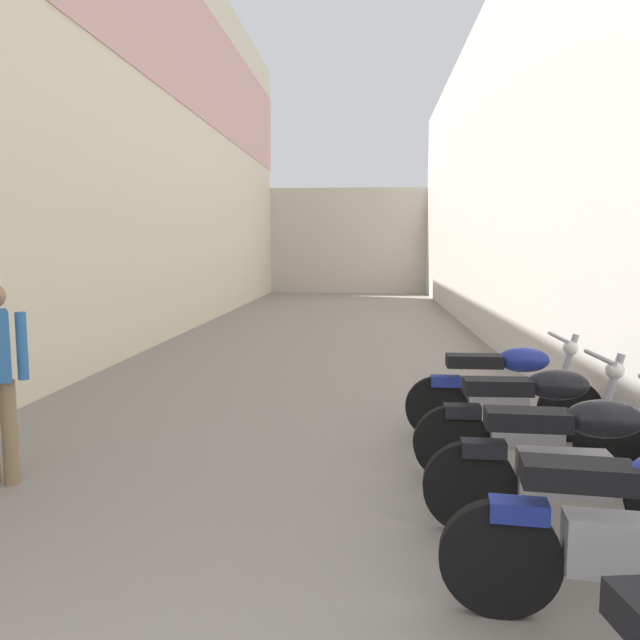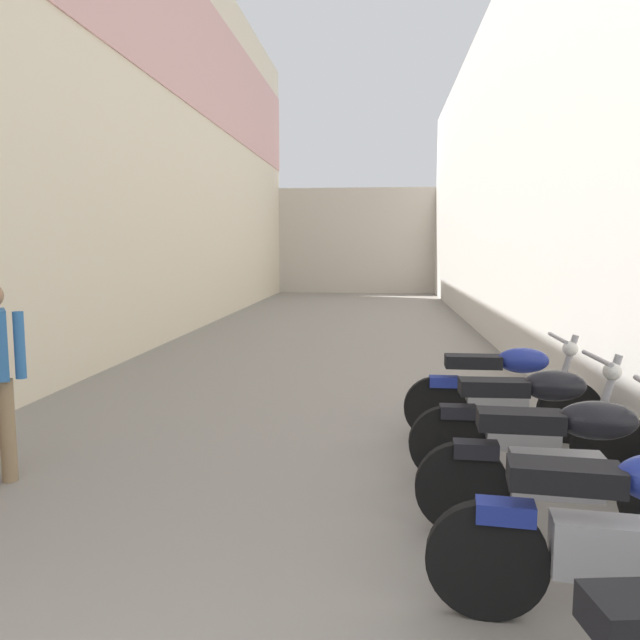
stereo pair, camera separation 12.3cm
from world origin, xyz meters
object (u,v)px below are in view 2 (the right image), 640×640
Objects in this scene: motorcycle_fourth at (530,421)px; motorcycle_second at (627,534)px; motorcycle_fifth at (503,389)px; motorcycle_third at (566,463)px.

motorcycle_second is at bearing -90.00° from motorcycle_fourth.
motorcycle_second is 1.00× the size of motorcycle_fifth.
motorcycle_fifth is (0.00, 3.02, 0.00)m from motorcycle_second.
motorcycle_third and motorcycle_fifth have the same top height.
motorcycle_third is at bearing -90.00° from motorcycle_fourth.
motorcycle_third is 2.05m from motorcycle_fifth.
motorcycle_second and motorcycle_fourth have the same top height.
motorcycle_fifth is (0.00, 1.09, 0.00)m from motorcycle_fourth.
motorcycle_third is 0.96m from motorcycle_fourth.
motorcycle_second is 1.00× the size of motorcycle_fourth.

